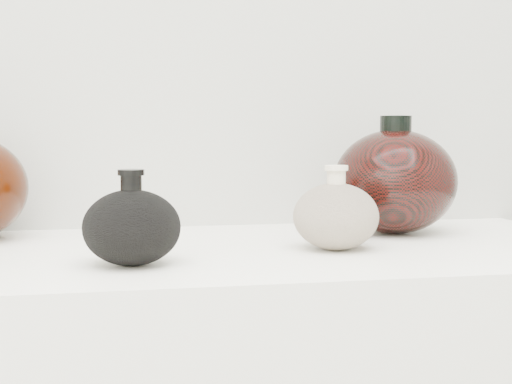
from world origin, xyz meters
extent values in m
cube|color=white|center=(0.00, 0.95, 0.89)|extent=(1.20, 0.50, 0.03)
ellipsoid|color=black|center=(-0.12, 0.84, 0.95)|extent=(0.15, 0.15, 0.10)
cylinder|color=black|center=(-0.12, 0.84, 1.00)|extent=(0.03, 0.03, 0.03)
cylinder|color=black|center=(-0.12, 0.84, 1.02)|extent=(0.04, 0.04, 0.01)
ellipsoid|color=beige|center=(0.17, 0.91, 0.95)|extent=(0.16, 0.16, 0.10)
cylinder|color=beige|center=(0.17, 0.91, 1.00)|extent=(0.04, 0.04, 0.03)
cylinder|color=beige|center=(0.17, 0.91, 1.02)|extent=(0.04, 0.04, 0.01)
ellipsoid|color=black|center=(0.32, 1.05, 0.99)|extent=(0.26, 0.26, 0.17)
cylinder|color=black|center=(0.32, 1.05, 1.08)|extent=(0.07, 0.07, 0.03)
camera|label=1|loc=(-0.14, -0.06, 1.07)|focal=50.00mm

